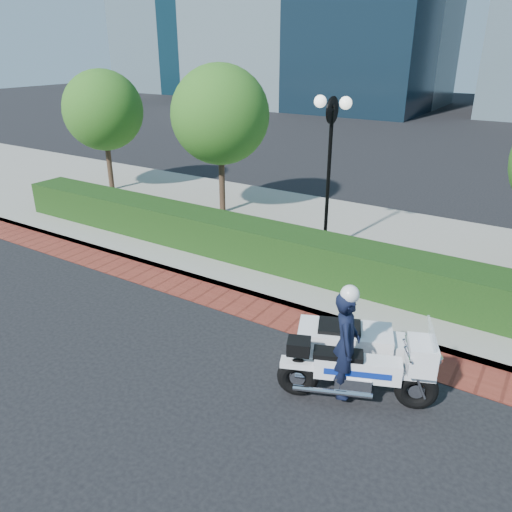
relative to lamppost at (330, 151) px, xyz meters
The scene contains 8 objects.
ground 6.07m from the lamppost, 100.89° to the right, with size 120.00×120.00×0.00m, color black.
brick_strip 4.84m from the lamppost, 105.12° to the right, with size 60.00×1.00×0.01m, color maroon.
sidewalk 3.16m from the lamppost, 141.34° to the left, with size 60.00×8.00×0.15m, color gray.
hedge_main 2.98m from the lamppost, 122.01° to the right, with size 18.00×1.20×1.00m, color black.
lamppost is the anchor object (origin of this frame).
tree_a 10.09m from the lamppost, behind, with size 3.00×3.00×4.58m.
tree_b 4.71m from the lamppost, 163.89° to the left, with size 3.20×3.20×4.89m.
police_motorcycle 6.31m from the lamppost, 60.64° to the right, with size 2.73×2.04×2.15m.
Camera 1 is at (6.38, -6.89, 5.57)m, focal length 35.00 mm.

